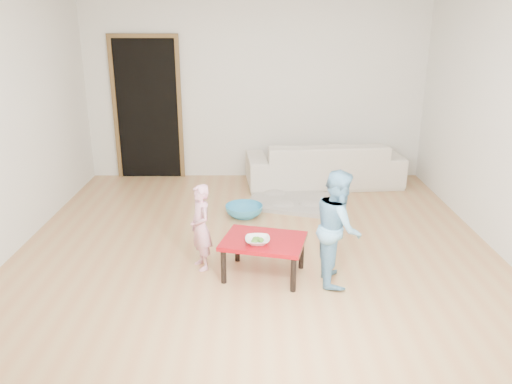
{
  "coord_description": "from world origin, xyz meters",
  "views": [
    {
      "loc": [
        -0.02,
        -4.93,
        2.27
      ],
      "look_at": [
        0.0,
        -0.2,
        0.65
      ],
      "focal_mm": 35.0,
      "sensor_mm": 36.0,
      "label": 1
    }
  ],
  "objects_px": {
    "sofa": "(324,163)",
    "basin": "(244,211)",
    "red_table": "(264,257)",
    "child_pink": "(201,227)",
    "bowl": "(258,241)",
    "child_blue": "(338,227)"
  },
  "relations": [
    {
      "from": "red_table",
      "to": "basin",
      "type": "height_order",
      "value": "red_table"
    },
    {
      "from": "red_table",
      "to": "child_pink",
      "type": "relative_size",
      "value": 0.88
    },
    {
      "from": "red_table",
      "to": "bowl",
      "type": "distance_m",
      "value": 0.24
    },
    {
      "from": "sofa",
      "to": "basin",
      "type": "height_order",
      "value": "sofa"
    },
    {
      "from": "child_pink",
      "to": "child_blue",
      "type": "relative_size",
      "value": 0.8
    },
    {
      "from": "sofa",
      "to": "child_blue",
      "type": "height_order",
      "value": "child_blue"
    },
    {
      "from": "bowl",
      "to": "child_pink",
      "type": "distance_m",
      "value": 0.6
    },
    {
      "from": "bowl",
      "to": "child_blue",
      "type": "relative_size",
      "value": 0.21
    },
    {
      "from": "sofa",
      "to": "child_blue",
      "type": "bearing_deg",
      "value": 79.66
    },
    {
      "from": "child_blue",
      "to": "basin",
      "type": "height_order",
      "value": "child_blue"
    },
    {
      "from": "sofa",
      "to": "red_table",
      "type": "relative_size",
      "value": 2.98
    },
    {
      "from": "sofa",
      "to": "bowl",
      "type": "relative_size",
      "value": 9.84
    },
    {
      "from": "basin",
      "to": "sofa",
      "type": "bearing_deg",
      "value": 48.38
    },
    {
      "from": "child_pink",
      "to": "red_table",
      "type": "bearing_deg",
      "value": 48.54
    },
    {
      "from": "bowl",
      "to": "child_blue",
      "type": "xyz_separation_m",
      "value": [
        0.72,
        0.0,
        0.13
      ]
    },
    {
      "from": "sofa",
      "to": "child_pink",
      "type": "bearing_deg",
      "value": 54.68
    },
    {
      "from": "sofa",
      "to": "child_pink",
      "type": "distance_m",
      "value": 3.02
    },
    {
      "from": "red_table",
      "to": "child_pink",
      "type": "height_order",
      "value": "child_pink"
    },
    {
      "from": "bowl",
      "to": "basin",
      "type": "bearing_deg",
      "value": 95.52
    },
    {
      "from": "bowl",
      "to": "basin",
      "type": "distance_m",
      "value": 1.63
    },
    {
      "from": "sofa",
      "to": "child_blue",
      "type": "relative_size",
      "value": 2.09
    },
    {
      "from": "sofa",
      "to": "basin",
      "type": "distance_m",
      "value": 1.72
    }
  ]
}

